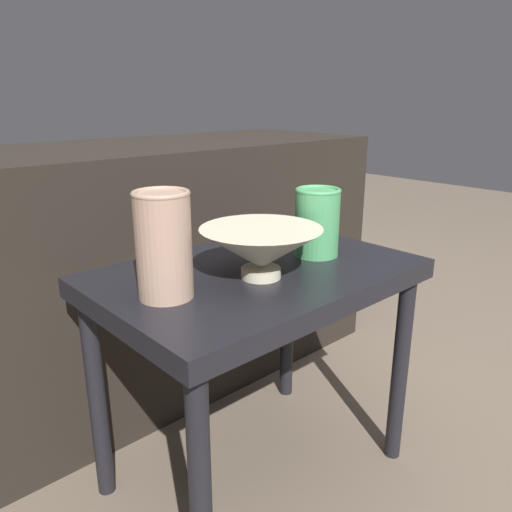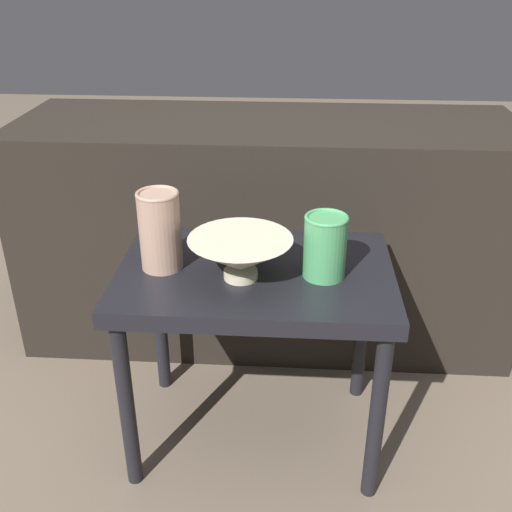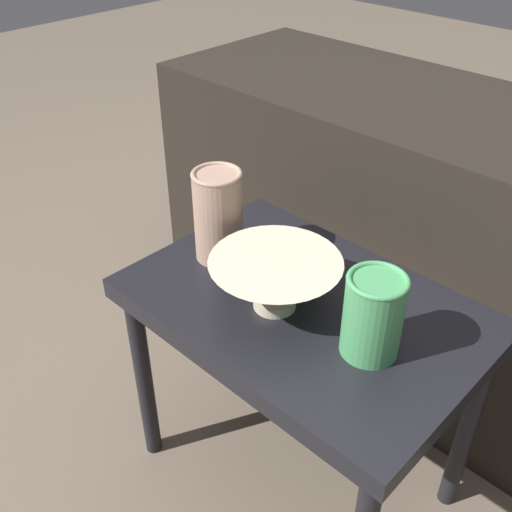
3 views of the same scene
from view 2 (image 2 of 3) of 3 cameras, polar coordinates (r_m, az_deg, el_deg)
name	(u,v)px [view 2 (image 2 of 3)]	position (r m, az deg, el deg)	size (l,w,h in m)	color
ground_plane	(256,431)	(1.66, -0.03, -16.36)	(8.00, 8.00, 0.00)	#6B5B4C
table	(256,293)	(1.40, -0.04, -3.50)	(0.63, 0.43, 0.50)	black
couch_backdrop	(267,230)	(1.91, 1.03, 2.50)	(1.49, 0.50, 0.70)	black
bowl	(240,255)	(1.30, -1.49, 0.09)	(0.23, 0.23, 0.10)	beige
vase_textured_left	(160,229)	(1.35, -9.14, 2.51)	(0.10, 0.10, 0.18)	tan
vase_colorful_right	(325,245)	(1.31, 6.60, 1.01)	(0.10, 0.10, 0.15)	#47995B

